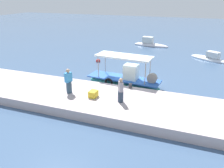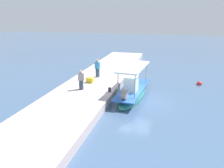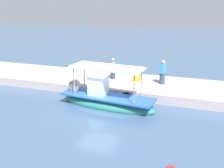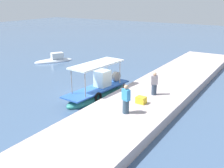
% 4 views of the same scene
% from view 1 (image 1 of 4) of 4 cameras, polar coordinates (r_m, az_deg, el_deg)
% --- Properties ---
extents(ground_plane, '(120.00, 120.00, 0.00)m').
position_cam_1_polar(ground_plane, '(19.32, 4.65, -0.24)').
color(ground_plane, '#405A7D').
extents(dock_quay, '(36.00, 4.94, 0.65)m').
position_cam_1_polar(dock_quay, '(15.47, 0.34, -4.79)').
color(dock_quay, '#C0AEAD').
rests_on(dock_quay, ground_plane).
extents(main_fishing_boat, '(6.50, 2.27, 2.98)m').
position_cam_1_polar(main_fishing_boat, '(18.91, 3.20, 0.80)').
color(main_fishing_boat, teal).
rests_on(main_fishing_boat, ground_plane).
extents(fisherman_near_bollard, '(0.50, 0.53, 1.66)m').
position_cam_1_polar(fisherman_near_bollard, '(14.61, 2.23, -1.84)').
color(fisherman_near_bollard, '#2F3C4F').
rests_on(fisherman_near_bollard, dock_quay).
extents(fisherman_by_crate, '(0.51, 0.57, 1.79)m').
position_cam_1_polar(fisherman_by_crate, '(16.21, -10.93, 0.48)').
color(fisherman_by_crate, '#31495E').
rests_on(fisherman_by_crate, dock_quay).
extents(mooring_bollard, '(0.24, 0.24, 0.37)m').
position_cam_1_polar(mooring_bollard, '(16.99, 4.68, -0.45)').
color(mooring_bollard, '#2D2D33').
rests_on(mooring_bollard, dock_quay).
extents(cargo_crate, '(0.54, 0.65, 0.46)m').
position_cam_1_polar(cargo_crate, '(15.53, -4.77, -2.52)').
color(cargo_crate, gold).
rests_on(cargo_crate, dock_quay).
extents(marker_buoy, '(0.50, 0.50, 0.50)m').
position_cam_1_polar(marker_buoy, '(25.83, -3.55, 5.84)').
color(marker_buoy, red).
rests_on(marker_buoy, ground_plane).
extents(moored_boat_near, '(4.63, 3.57, 1.28)m').
position_cam_1_polar(moored_boat_near, '(28.98, 23.42, 5.98)').
color(moored_boat_near, silver).
rests_on(moored_boat_near, ground_plane).
extents(moored_boat_mid, '(5.31, 2.07, 1.56)m').
position_cam_1_polar(moored_boat_mid, '(34.31, 9.69, 9.90)').
color(moored_boat_mid, white).
rests_on(moored_boat_mid, ground_plane).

